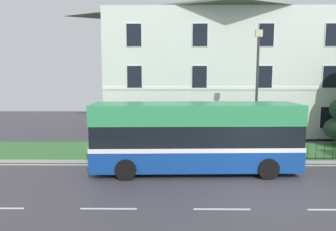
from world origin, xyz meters
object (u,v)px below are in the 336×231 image
object	(u,v)px
single_decker_bus	(195,136)
georgian_townhouse	(223,65)
street_lamp_post	(257,86)
litter_bin	(293,145)

from	to	relation	value
single_decker_bus	georgian_townhouse	bearing A→B (deg)	73.21
single_decker_bus	street_lamp_post	xyz separation A→B (m)	(3.52, 2.39, 2.34)
single_decker_bus	litter_bin	bearing A→B (deg)	23.98
georgian_townhouse	litter_bin	distance (m)	10.25
georgian_townhouse	street_lamp_post	world-z (taller)	georgian_townhouse
single_decker_bus	street_lamp_post	distance (m)	4.86
litter_bin	street_lamp_post	bearing A→B (deg)	-170.25
georgian_townhouse	single_decker_bus	world-z (taller)	georgian_townhouse
georgian_townhouse	litter_bin	size ratio (longest dim) A/B	15.13
single_decker_bus	street_lamp_post	size ratio (longest dim) A/B	1.42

